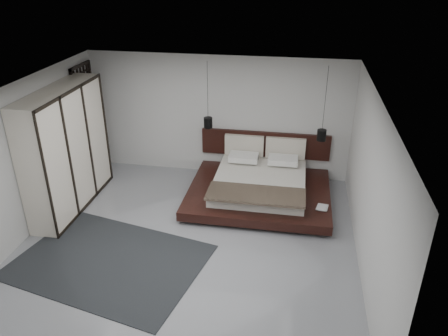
% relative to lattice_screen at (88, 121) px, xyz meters
% --- Properties ---
extents(floor, '(6.00, 6.00, 0.00)m').
position_rel_lattice_screen_xyz_m(floor, '(2.95, -2.45, -1.30)').
color(floor, gray).
rests_on(floor, ground).
extents(ceiling, '(6.00, 6.00, 0.00)m').
position_rel_lattice_screen_xyz_m(ceiling, '(2.95, -2.45, 1.50)').
color(ceiling, white).
rests_on(ceiling, wall_back).
extents(wall_back, '(6.00, 0.00, 6.00)m').
position_rel_lattice_screen_xyz_m(wall_back, '(2.95, 0.55, 0.10)').
color(wall_back, silver).
rests_on(wall_back, floor).
extents(wall_front, '(6.00, 0.00, 6.00)m').
position_rel_lattice_screen_xyz_m(wall_front, '(2.95, -5.45, 0.10)').
color(wall_front, silver).
rests_on(wall_front, floor).
extents(wall_left, '(0.00, 6.00, 6.00)m').
position_rel_lattice_screen_xyz_m(wall_left, '(-0.05, -2.45, 0.10)').
color(wall_left, silver).
rests_on(wall_left, floor).
extents(wall_right, '(0.00, 6.00, 6.00)m').
position_rel_lattice_screen_xyz_m(wall_right, '(5.95, -2.45, 0.10)').
color(wall_right, silver).
rests_on(wall_right, floor).
extents(lattice_screen, '(0.05, 0.90, 2.60)m').
position_rel_lattice_screen_xyz_m(lattice_screen, '(0.00, 0.00, 0.00)').
color(lattice_screen, black).
rests_on(lattice_screen, floor).
extents(bed, '(2.95, 2.46, 1.11)m').
position_rel_lattice_screen_xyz_m(bed, '(4.06, -0.55, -1.00)').
color(bed, black).
rests_on(bed, floor).
extents(book_lower, '(0.24, 0.29, 0.02)m').
position_rel_lattice_screen_xyz_m(book_lower, '(5.27, -1.23, -1.01)').
color(book_lower, '#99724C').
rests_on(book_lower, bed).
extents(book_upper, '(0.24, 0.29, 0.02)m').
position_rel_lattice_screen_xyz_m(book_upper, '(5.25, -1.26, -0.99)').
color(book_upper, '#99724C').
rests_on(book_upper, book_lower).
extents(pendant_left, '(0.19, 0.19, 1.45)m').
position_rel_lattice_screen_xyz_m(pendant_left, '(2.85, -0.07, 0.17)').
color(pendant_left, black).
rests_on(pendant_left, ceiling).
extents(pendant_right, '(0.19, 0.19, 1.58)m').
position_rel_lattice_screen_xyz_m(pendant_right, '(5.27, -0.07, 0.05)').
color(pendant_right, black).
rests_on(pendant_right, ceiling).
extents(wardrobe, '(0.60, 2.53, 2.48)m').
position_rel_lattice_screen_xyz_m(wardrobe, '(0.25, -1.50, -0.06)').
color(wardrobe, silver).
rests_on(wardrobe, floor).
extents(rug, '(3.51, 2.83, 0.01)m').
position_rel_lattice_screen_xyz_m(rug, '(1.75, -3.20, -1.29)').
color(rug, black).
rests_on(rug, floor).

